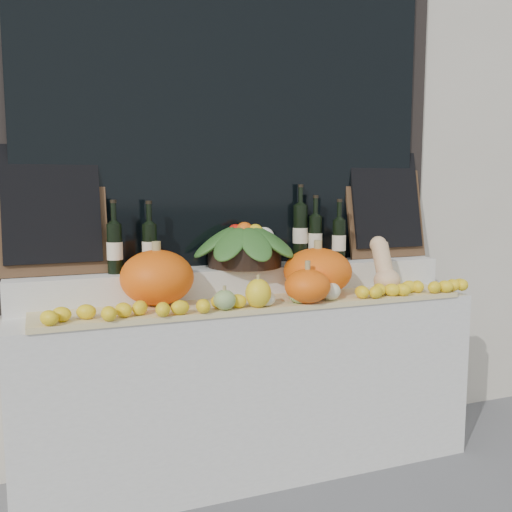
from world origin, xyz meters
TOP-DOWN VIEW (x-y plane):
  - storefront_facade at (0.00, 2.25)m, footprint 7.00×0.94m
  - display_sill at (0.00, 1.52)m, footprint 2.30×0.55m
  - rear_tier at (0.00, 1.68)m, footprint 2.30×0.25m
  - straw_bedding at (0.00, 1.40)m, footprint 2.10×0.32m
  - pumpkin_left at (-0.48, 1.50)m, footprint 0.42×0.42m
  - pumpkin_right at (0.34, 1.46)m, footprint 0.36×0.36m
  - pumpkin_center at (0.20, 1.29)m, footprint 0.23×0.23m
  - butternut_squash at (0.70, 1.40)m, footprint 0.14×0.20m
  - decorative_gourds at (0.03, 1.29)m, footprint 0.65×0.14m
  - lemon_heap at (0.00, 1.29)m, footprint 2.20×0.16m
  - produce_bowl at (0.02, 1.66)m, footprint 0.59×0.59m
  - wine_bottle_far_left at (-0.65, 1.66)m, footprint 0.08×0.08m
  - wine_bottle_near_left at (-0.48, 1.66)m, footprint 0.08×0.08m
  - wine_bottle_tall at (0.37, 1.72)m, footprint 0.08×0.08m
  - wine_bottle_near_right at (0.44, 1.69)m, footprint 0.08×0.08m
  - wine_bottle_far_right at (0.56, 1.63)m, footprint 0.08×0.08m
  - chalkboard_left at (-0.92, 1.74)m, footprint 0.50×0.15m
  - chalkboard_right at (0.92, 1.74)m, footprint 0.50×0.15m

SIDE VIEW (x-z plane):
  - display_sill at x=0.00m, z-range 0.00..0.88m
  - straw_bedding at x=0.00m, z-range 0.88..0.90m
  - lemon_heap at x=0.00m, z-range 0.91..0.97m
  - decorative_gourds at x=0.03m, z-range 0.88..1.03m
  - rear_tier at x=0.00m, z-range 0.88..1.04m
  - pumpkin_center at x=0.20m, z-range 0.91..1.07m
  - pumpkin_right at x=0.34m, z-range 0.91..1.14m
  - butternut_squash at x=0.70m, z-range 0.89..1.17m
  - pumpkin_left at x=-0.48m, z-range 0.91..1.16m
  - produce_bowl at x=0.02m, z-range 1.03..1.28m
  - wine_bottle_far_right at x=0.56m, z-range 0.99..1.33m
  - wine_bottle_near_left at x=-0.48m, z-range 0.99..1.34m
  - wine_bottle_far_left at x=-0.65m, z-range 0.99..1.34m
  - wine_bottle_near_right at x=0.44m, z-range 0.99..1.35m
  - wine_bottle_tall at x=0.37m, z-range 0.99..1.41m
  - chalkboard_left at x=-0.92m, z-range 1.05..1.66m
  - chalkboard_right at x=0.92m, z-range 1.05..1.66m
  - storefront_facade at x=0.00m, z-range 0.00..4.50m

